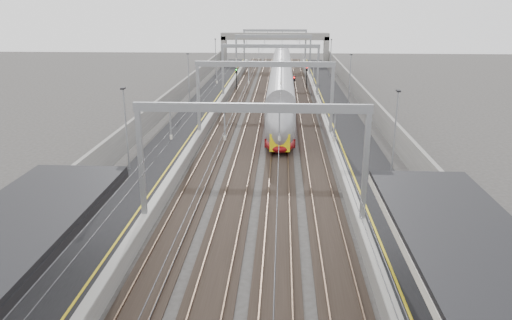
# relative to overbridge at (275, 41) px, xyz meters

# --- Properties ---
(platform_left) EXTENTS (4.00, 120.00, 1.00)m
(platform_left) POSITION_rel_overbridge_xyz_m (-8.00, -55.00, -4.81)
(platform_left) COLOR black
(platform_left) RESTS_ON ground
(platform_right) EXTENTS (4.00, 120.00, 1.00)m
(platform_right) POSITION_rel_overbridge_xyz_m (8.00, -55.00, -4.81)
(platform_right) COLOR black
(platform_right) RESTS_ON ground
(tracks) EXTENTS (11.40, 140.00, 0.20)m
(tracks) POSITION_rel_overbridge_xyz_m (0.00, -55.00, -5.26)
(tracks) COLOR black
(tracks) RESTS_ON ground
(overhead_line) EXTENTS (13.00, 140.00, 6.60)m
(overhead_line) POSITION_rel_overbridge_xyz_m (0.00, -48.38, 0.83)
(overhead_line) COLOR gray
(overhead_line) RESTS_ON platform_left
(overbridge) EXTENTS (22.00, 2.20, 6.90)m
(overbridge) POSITION_rel_overbridge_xyz_m (0.00, 0.00, 0.00)
(overbridge) COLOR slate
(overbridge) RESTS_ON ground
(wall_left) EXTENTS (0.30, 120.00, 3.20)m
(wall_left) POSITION_rel_overbridge_xyz_m (-11.20, -55.00, -3.71)
(wall_left) COLOR slate
(wall_left) RESTS_ON ground
(wall_right) EXTENTS (0.30, 120.00, 3.20)m
(wall_right) POSITION_rel_overbridge_xyz_m (11.20, -55.00, -3.71)
(wall_right) COLOR slate
(wall_right) RESTS_ON ground
(train) EXTENTS (2.78, 50.72, 4.40)m
(train) POSITION_rel_overbridge_xyz_m (1.50, -39.87, -3.16)
(train) COLOR maroon
(train) RESTS_ON ground
(signal_green) EXTENTS (0.32, 0.32, 3.48)m
(signal_green) POSITION_rel_overbridge_xyz_m (-5.20, -30.04, -2.89)
(signal_green) COLOR black
(signal_green) RESTS_ON ground
(signal_red_near) EXTENTS (0.32, 0.32, 3.48)m
(signal_red_near) POSITION_rel_overbridge_xyz_m (3.20, -37.67, -2.89)
(signal_red_near) COLOR black
(signal_red_near) RESTS_ON ground
(signal_red_far) EXTENTS (0.32, 0.32, 3.48)m
(signal_red_far) POSITION_rel_overbridge_xyz_m (5.40, -26.89, -2.89)
(signal_red_far) COLOR black
(signal_red_far) RESTS_ON ground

